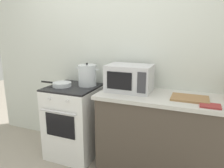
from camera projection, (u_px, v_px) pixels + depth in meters
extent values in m
cube|color=silver|center=(132.00, 59.00, 2.63)|extent=(4.40, 0.10, 2.50)
cube|color=#4C4238|center=(174.00, 139.00, 2.29)|extent=(1.64, 0.56, 0.88)
cube|color=beige|center=(177.00, 99.00, 2.18)|extent=(1.70, 0.60, 0.04)
cube|color=white|center=(74.00, 122.00, 2.72)|extent=(0.60, 0.60, 0.90)
cube|color=black|center=(73.00, 87.00, 2.62)|extent=(0.60, 0.60, 0.02)
cube|color=black|center=(60.00, 126.00, 2.43)|extent=(0.39, 0.01, 0.28)
cylinder|color=silver|center=(58.00, 112.00, 2.37)|extent=(0.48, 0.02, 0.02)
cylinder|color=silver|center=(49.00, 99.00, 2.39)|extent=(0.04, 0.02, 0.04)
cylinder|color=silver|center=(67.00, 101.00, 2.31)|extent=(0.04, 0.02, 0.04)
cylinder|color=silver|center=(87.00, 76.00, 2.63)|extent=(0.22, 0.22, 0.25)
cylinder|color=silver|center=(87.00, 65.00, 2.60)|extent=(0.23, 0.23, 0.01)
sphere|color=black|center=(87.00, 64.00, 2.59)|extent=(0.03, 0.03, 0.03)
cylinder|color=silver|center=(78.00, 68.00, 2.66)|extent=(0.05, 0.01, 0.01)
cylinder|color=silver|center=(97.00, 70.00, 2.56)|extent=(0.05, 0.01, 0.01)
cylinder|color=silver|center=(62.00, 84.00, 2.61)|extent=(0.23, 0.23, 0.05)
cylinder|color=black|center=(48.00, 82.00, 2.69)|extent=(0.20, 0.02, 0.02)
cube|color=silver|center=(130.00, 78.00, 2.39)|extent=(0.50, 0.36, 0.30)
cube|color=black|center=(119.00, 81.00, 2.25)|extent=(0.28, 0.01, 0.19)
cube|color=#38383D|center=(141.00, 83.00, 2.16)|extent=(0.09, 0.01, 0.22)
cube|color=#997047|center=(190.00, 98.00, 2.11)|extent=(0.36, 0.26, 0.02)
cube|color=#993333|center=(210.00, 106.00, 1.90)|extent=(0.18, 0.14, 0.02)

